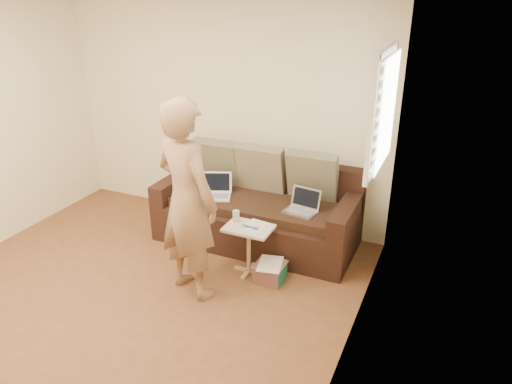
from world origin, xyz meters
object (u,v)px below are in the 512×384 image
Objects in this scene: striped_box at (270,272)px; drinking_glass at (236,216)px; side_table at (249,250)px; laptop_silver at (300,213)px; sofa at (257,207)px; laptop_white at (214,197)px; person at (187,201)px.

drinking_glass is at bearing 166.27° from striped_box.
laptop_silver is at bearing 53.26° from side_table.
laptop_white is (-0.45, -0.16, 0.10)m from sofa.
laptop_white reaches higher than drinking_glass.
person is 15.61× the size of drinking_glass.
laptop_white is 0.83m from side_table.
drinking_glass is at bearing -131.26° from laptop_silver.
laptop_white is 0.69× the size of side_table.
laptop_silver is at bearing -107.83° from person.
laptop_white is at bearing 143.36° from side_table.
drinking_glass is (0.21, 0.55, -0.37)m from person.
person is at bearing -97.03° from laptop_white.
striped_box is at bearing -125.37° from person.
laptop_silver is 0.69m from striped_box.
side_table is (0.37, 0.50, -0.68)m from person.
sofa is at bearing -80.42° from person.
person is 0.92m from side_table.
person is at bearing -144.12° from striped_box.
side_table is (-0.36, -0.49, -0.26)m from laptop_silver.
laptop_silver is at bearing -14.15° from sofa.
person is (-0.73, -0.98, 0.42)m from laptop_silver.
side_table is at bearing -117.75° from laptop_silver.
sofa reaches higher than striped_box.
laptop_silver is (0.55, -0.14, 0.10)m from sofa.
laptop_silver is at bearing 39.75° from drinking_glass.
striped_box is at bearing -13.73° from drinking_glass.
laptop_silver is 0.68m from drinking_glass.
person reaches higher than side_table.
laptop_silver is 0.17× the size of person.
striped_box is at bearing -11.01° from side_table.
sofa is 18.33× the size of drinking_glass.
striped_box is (0.41, -0.10, -0.48)m from drinking_glass.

